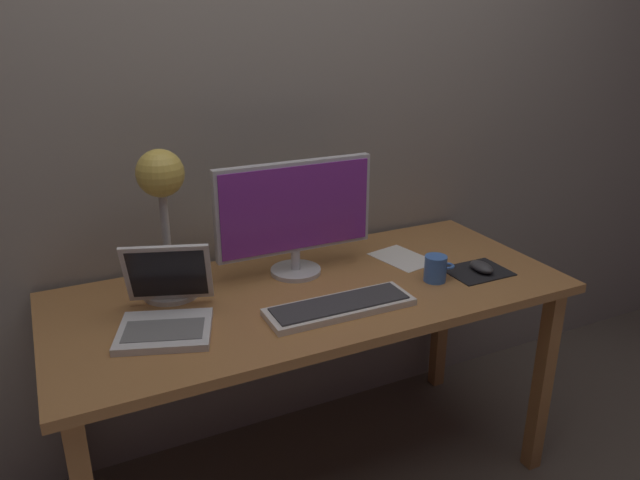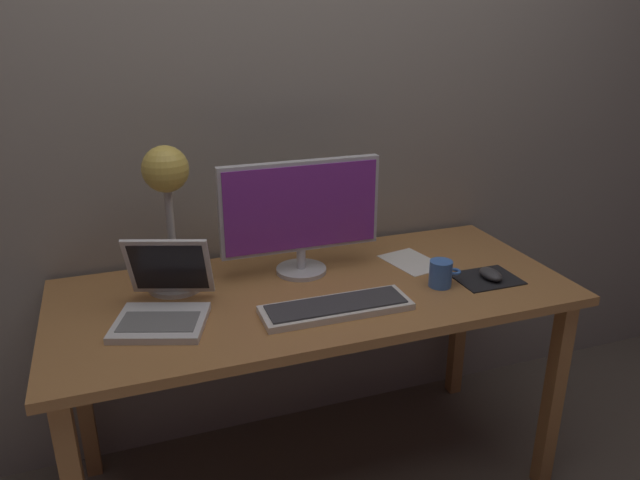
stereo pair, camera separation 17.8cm
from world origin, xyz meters
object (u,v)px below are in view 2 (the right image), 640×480
(monitor, at_px, (301,212))
(coffee_mug, at_px, (441,274))
(laptop, at_px, (165,295))
(desk_lamp, at_px, (167,190))
(mouse, at_px, (491,274))
(keyboard_main, at_px, (336,307))

(monitor, distance_m, coffee_mug, 0.48)
(laptop, xyz_separation_m, desk_lamp, (0.05, 0.17, 0.26))
(laptop, distance_m, coffee_mug, 0.84)
(laptop, bearing_deg, mouse, -6.25)
(keyboard_main, bearing_deg, monitor, 91.47)
(keyboard_main, relative_size, mouse, 4.60)
(laptop, relative_size, mouse, 3.71)
(laptop, relative_size, coffee_mug, 3.34)
(desk_lamp, bearing_deg, keyboard_main, -37.25)
(monitor, distance_m, desk_lamp, 0.42)
(monitor, height_order, keyboard_main, monitor)
(keyboard_main, bearing_deg, laptop, 162.70)
(desk_lamp, distance_m, coffee_mug, 0.88)
(keyboard_main, xyz_separation_m, mouse, (0.55, 0.03, 0.01))
(monitor, height_order, desk_lamp, desk_lamp)
(desk_lamp, distance_m, mouse, 1.05)
(laptop, distance_m, mouse, 1.02)
(keyboard_main, xyz_separation_m, desk_lamp, (-0.42, 0.32, 0.31))
(keyboard_main, bearing_deg, mouse, 3.56)
(monitor, height_order, mouse, monitor)
(monitor, bearing_deg, desk_lamp, 177.46)
(monitor, distance_m, mouse, 0.64)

